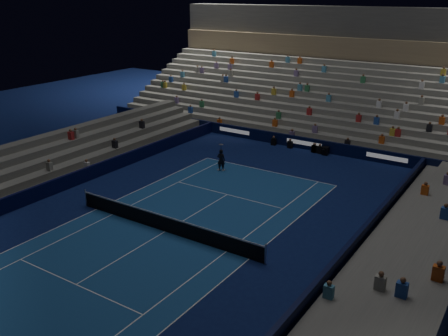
% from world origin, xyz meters
% --- Properties ---
extents(ground, '(90.00, 90.00, 0.00)m').
position_xyz_m(ground, '(0.00, 0.00, 0.00)').
color(ground, '#0C1748').
rests_on(ground, ground).
extents(court_surface, '(10.97, 23.77, 0.01)m').
position_xyz_m(court_surface, '(0.00, 0.00, 0.01)').
color(court_surface, navy).
rests_on(court_surface, ground).
extents(sponsor_barrier_far, '(44.00, 0.25, 1.00)m').
position_xyz_m(sponsor_barrier_far, '(0.00, 18.50, 0.50)').
color(sponsor_barrier_far, black).
rests_on(sponsor_barrier_far, ground).
extents(sponsor_barrier_east, '(0.25, 37.00, 1.00)m').
position_xyz_m(sponsor_barrier_east, '(9.70, 0.00, 0.50)').
color(sponsor_barrier_east, '#080E32').
rests_on(sponsor_barrier_east, ground).
extents(sponsor_barrier_west, '(0.25, 37.00, 1.00)m').
position_xyz_m(sponsor_barrier_west, '(-9.70, 0.00, 0.50)').
color(sponsor_barrier_west, black).
rests_on(sponsor_barrier_west, ground).
extents(grandstand_main, '(44.00, 15.20, 11.20)m').
position_xyz_m(grandstand_main, '(0.00, 27.90, 3.38)').
color(grandstand_main, slate).
rests_on(grandstand_main, ground).
extents(grandstand_east, '(5.00, 37.00, 2.50)m').
position_xyz_m(grandstand_east, '(13.17, 0.00, 0.92)').
color(grandstand_east, slate).
rests_on(grandstand_east, ground).
extents(grandstand_west, '(5.00, 37.00, 2.50)m').
position_xyz_m(grandstand_west, '(-13.17, 0.00, 0.92)').
color(grandstand_west, '#62625E').
rests_on(grandstand_west, ground).
extents(tennis_net, '(12.90, 0.10, 1.10)m').
position_xyz_m(tennis_net, '(0.00, 0.00, 0.50)').
color(tennis_net, '#B2B2B7').
rests_on(tennis_net, ground).
extents(tennis_player, '(0.70, 0.55, 1.67)m').
position_xyz_m(tennis_player, '(-2.94, 10.07, 0.84)').
color(tennis_player, black).
rests_on(tennis_player, ground).
extents(broadcast_camera, '(0.57, 0.99, 0.65)m').
position_xyz_m(broadcast_camera, '(2.11, 17.98, 0.33)').
color(broadcast_camera, black).
rests_on(broadcast_camera, ground).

